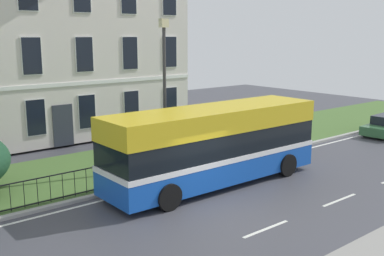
# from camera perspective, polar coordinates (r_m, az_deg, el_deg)

# --- Properties ---
(ground_plane) EXTENTS (60.00, 56.00, 0.18)m
(ground_plane) POSITION_cam_1_polar(r_m,az_deg,el_deg) (16.73, 1.33, -9.24)
(ground_plane) COLOR #414249
(georgian_townhouse) EXTENTS (17.29, 8.35, 11.50)m
(georgian_townhouse) POSITION_cam_1_polar(r_m,az_deg,el_deg) (28.50, -19.66, 10.82)
(georgian_townhouse) COLOR silver
(georgian_townhouse) RESTS_ON ground_plane
(iron_verge_railing) EXTENTS (12.45, 0.04, 0.97)m
(iron_verge_railing) POSITION_cam_1_polar(r_m,az_deg,el_deg) (18.72, -6.03, -4.97)
(iron_verge_railing) COLOR black
(iron_verge_railing) RESTS_ON ground_plane
(single_decker_bus) EXTENTS (9.50, 2.67, 3.10)m
(single_decker_bus) POSITION_cam_1_polar(r_m,az_deg,el_deg) (18.28, 2.82, -2.04)
(single_decker_bus) COLOR blue
(single_decker_bus) RESTS_ON ground_plane
(street_lamp_post) EXTENTS (0.36, 0.24, 6.44)m
(street_lamp_post) POSITION_cam_1_polar(r_m,az_deg,el_deg) (19.72, -3.43, 5.42)
(street_lamp_post) COLOR #333338
(street_lamp_post) RESTS_ON ground_plane
(litter_bin) EXTENTS (0.52, 0.52, 1.17)m
(litter_bin) POSITION_cam_1_polar(r_m,az_deg,el_deg) (21.35, 1.76, -2.60)
(litter_bin) COLOR black
(litter_bin) RESTS_ON ground_plane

